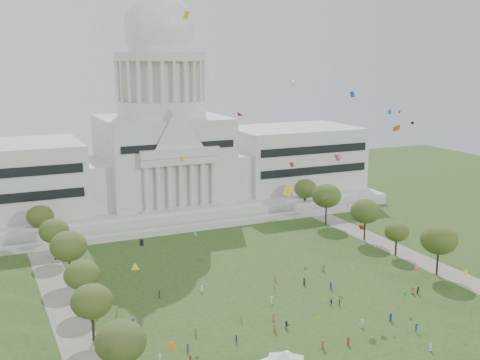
# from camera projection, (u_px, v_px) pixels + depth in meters

# --- Properties ---
(ground) EXTENTS (400.00, 400.00, 0.00)m
(ground) POSITION_uv_depth(u_px,v_px,m) (330.00, 334.00, 124.18)
(ground) COLOR #2D491C
(ground) RESTS_ON ground
(capitol) EXTENTS (160.00, 64.50, 91.30)m
(capitol) POSITION_uv_depth(u_px,v_px,m) (163.00, 150.00, 220.79)
(capitol) COLOR beige
(capitol) RESTS_ON ground
(path_left) EXTENTS (8.00, 160.00, 0.04)m
(path_left) POSITION_uv_depth(u_px,v_px,m) (69.00, 319.00, 131.47)
(path_left) COLOR gray
(path_left) RESTS_ON ground
(path_right) EXTENTS (8.00, 160.00, 0.04)m
(path_right) POSITION_uv_depth(u_px,v_px,m) (416.00, 258.00, 170.33)
(path_right) COLOR gray
(path_right) RESTS_ON ground
(row_tree_l_1) EXTENTS (8.86, 8.86, 12.59)m
(row_tree_l_1) POSITION_uv_depth(u_px,v_px,m) (121.00, 342.00, 101.86)
(row_tree_l_1) COLOR black
(row_tree_l_1) RESTS_ON ground
(row_tree_l_2) EXTENTS (8.42, 8.42, 11.97)m
(row_tree_l_2) POSITION_uv_depth(u_px,v_px,m) (92.00, 301.00, 119.61)
(row_tree_l_2) COLOR black
(row_tree_l_2) RESTS_ON ground
(row_tree_r_2) EXTENTS (9.55, 9.55, 13.58)m
(row_tree_r_2) POSITION_uv_depth(u_px,v_px,m) (439.00, 240.00, 155.60)
(row_tree_r_2) COLOR black
(row_tree_r_2) RESTS_ON ground
(row_tree_l_3) EXTENTS (8.12, 8.12, 11.55)m
(row_tree_l_3) POSITION_uv_depth(u_px,v_px,m) (82.00, 275.00, 134.86)
(row_tree_l_3) COLOR black
(row_tree_l_3) RESTS_ON ground
(row_tree_r_3) EXTENTS (7.01, 7.01, 9.98)m
(row_tree_r_3) POSITION_uv_depth(u_px,v_px,m) (397.00, 232.00, 171.42)
(row_tree_r_3) COLOR black
(row_tree_r_3) RESTS_ON ground
(row_tree_l_4) EXTENTS (9.29, 9.29, 13.21)m
(row_tree_l_4) POSITION_uv_depth(u_px,v_px,m) (68.00, 246.00, 151.10)
(row_tree_l_4) COLOR black
(row_tree_l_4) RESTS_ON ground
(row_tree_r_4) EXTENTS (9.19, 9.19, 13.06)m
(row_tree_r_4) POSITION_uv_depth(u_px,v_px,m) (365.00, 211.00, 184.97)
(row_tree_r_4) COLOR black
(row_tree_r_4) RESTS_ON ground
(row_tree_l_5) EXTENTS (8.33, 8.33, 11.85)m
(row_tree_l_5) POSITION_uv_depth(u_px,v_px,m) (54.00, 231.00, 167.41)
(row_tree_l_5) COLOR black
(row_tree_l_5) RESTS_ON ground
(row_tree_r_5) EXTENTS (9.82, 9.82, 13.96)m
(row_tree_r_5) POSITION_uv_depth(u_px,v_px,m) (327.00, 196.00, 202.27)
(row_tree_r_5) COLOR black
(row_tree_r_5) RESTS_ON ground
(row_tree_l_6) EXTENTS (8.19, 8.19, 11.64)m
(row_tree_l_6) POSITION_uv_depth(u_px,v_px,m) (40.00, 216.00, 182.92)
(row_tree_l_6) COLOR black
(row_tree_l_6) RESTS_ON ground
(row_tree_r_6) EXTENTS (8.42, 8.42, 11.97)m
(row_tree_r_6) POSITION_uv_depth(u_px,v_px,m) (306.00, 189.00, 219.55)
(row_tree_r_6) COLOR black
(row_tree_r_6) RESTS_ON ground
(event_tent) EXTENTS (10.51, 10.51, 5.05)m
(event_tent) POSITION_uv_depth(u_px,v_px,m) (285.00, 357.00, 106.95)
(event_tent) COLOR #4C4C4C
(event_tent) RESTS_ON ground
(person_0) EXTENTS (1.06, 1.12, 1.93)m
(person_0) POSITION_uv_depth(u_px,v_px,m) (413.00, 290.00, 144.71)
(person_0) COLOR olive
(person_0) RESTS_ON ground
(person_2) EXTENTS (1.04, 0.73, 1.98)m
(person_2) POSITION_uv_depth(u_px,v_px,m) (418.00, 290.00, 144.57)
(person_2) COLOR #26262B
(person_2) RESTS_ON ground
(person_3) EXTENTS (1.19, 1.28, 1.80)m
(person_3) POSITION_uv_depth(u_px,v_px,m) (362.00, 323.00, 127.31)
(person_3) COLOR silver
(person_3) RESTS_ON ground
(person_4) EXTENTS (0.63, 1.04, 1.71)m
(person_4) POSITION_uv_depth(u_px,v_px,m) (331.00, 302.00, 138.20)
(person_4) COLOR navy
(person_4) RESTS_ON ground
(person_5) EXTENTS (1.19, 1.81, 1.82)m
(person_5) POSITION_uv_depth(u_px,v_px,m) (287.00, 325.00, 126.55)
(person_5) COLOR #4C4C51
(person_5) RESTS_ON ground
(person_6) EXTENTS (0.70, 0.86, 1.52)m
(person_6) POSITION_uv_depth(u_px,v_px,m) (430.00, 347.00, 117.00)
(person_6) COLOR silver
(person_6) RESTS_ON ground
(person_8) EXTENTS (0.77, 0.50, 1.52)m
(person_8) POSITION_uv_depth(u_px,v_px,m) (236.00, 339.00, 120.55)
(person_8) COLOR navy
(person_8) RESTS_ON ground
(person_9) EXTENTS (0.96, 1.35, 1.89)m
(person_9) POSITION_uv_depth(u_px,v_px,m) (416.00, 328.00, 125.05)
(person_9) COLOR navy
(person_9) RESTS_ON ground
(person_10) EXTENTS (0.92, 1.17, 1.76)m
(person_10) POSITION_uv_depth(u_px,v_px,m) (340.00, 302.00, 137.91)
(person_10) COLOR #B21E1E
(person_10) RESTS_ON ground
(distant_crowd) EXTENTS (61.12, 38.64, 1.93)m
(distant_crowd) POSITION_uv_depth(u_px,v_px,m) (243.00, 313.00, 132.48)
(distant_crowd) COLOR #B21E1E
(distant_crowd) RESTS_ON ground
(kite_swarm) EXTENTS (91.66, 99.28, 62.95)m
(kite_swarm) POSITION_uv_depth(u_px,v_px,m) (323.00, 192.00, 127.52)
(kite_swarm) COLOR red
(kite_swarm) RESTS_ON ground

